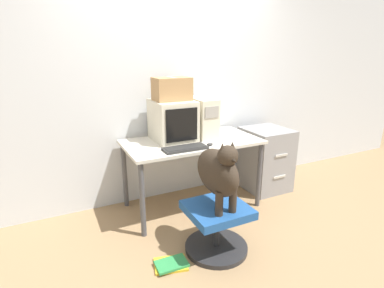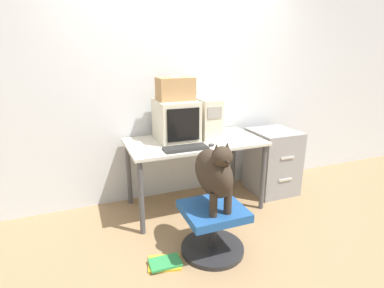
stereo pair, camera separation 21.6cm
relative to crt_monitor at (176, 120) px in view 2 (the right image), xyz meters
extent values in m
plane|color=#937551|center=(0.17, -0.49, -0.98)|extent=(12.00, 12.00, 0.00)
cube|color=silver|center=(0.17, 0.32, 0.32)|extent=(8.00, 0.05, 2.60)
cube|color=beige|center=(0.17, -0.12, -0.22)|extent=(1.42, 0.75, 0.03)
cylinder|color=#4C4C51|center=(-0.49, -0.44, -0.61)|extent=(0.05, 0.05, 0.74)
cylinder|color=#4C4C51|center=(0.83, -0.44, -0.61)|extent=(0.05, 0.05, 0.74)
cylinder|color=#4C4C51|center=(-0.49, 0.21, -0.61)|extent=(0.05, 0.05, 0.74)
cylinder|color=#4C4C51|center=(0.83, 0.21, -0.61)|extent=(0.05, 0.05, 0.74)
cube|color=beige|center=(0.00, 0.00, 0.00)|extent=(0.40, 0.47, 0.42)
cube|color=black|center=(0.00, -0.24, 0.00)|extent=(0.33, 0.01, 0.33)
cube|color=beige|center=(0.34, 0.01, 0.00)|extent=(0.21, 0.46, 0.42)
cube|color=#9E998E|center=(0.34, -0.22, 0.10)|extent=(0.16, 0.01, 0.12)
cube|color=#2D2D2D|center=(-0.03, -0.36, -0.20)|extent=(0.43, 0.18, 0.02)
cube|color=#292928|center=(-0.03, -0.36, -0.18)|extent=(0.39, 0.15, 0.00)
ellipsoid|color=#333333|center=(0.25, -0.36, -0.19)|extent=(0.07, 0.04, 0.03)
cylinder|color=#262628|center=(0.01, -0.92, -0.96)|extent=(0.55, 0.55, 0.04)
cylinder|color=#262628|center=(0.01, -0.92, -0.78)|extent=(0.05, 0.05, 0.31)
cube|color=#1E4C8C|center=(0.01, -0.92, -0.59)|extent=(0.50, 0.47, 0.07)
ellipsoid|color=#33281E|center=(0.01, -0.90, -0.25)|extent=(0.23, 0.54, 0.37)
cylinder|color=#33281E|center=(-0.05, -1.05, -0.45)|extent=(0.06, 0.06, 0.21)
cylinder|color=#33281E|center=(0.08, -1.05, -0.45)|extent=(0.06, 0.06, 0.21)
sphere|color=#33281E|center=(0.01, -1.05, -0.06)|extent=(0.16, 0.16, 0.16)
cone|color=black|center=(0.01, -1.12, -0.08)|extent=(0.07, 0.08, 0.07)
cone|color=#33281E|center=(-0.03, -1.04, 0.00)|extent=(0.06, 0.06, 0.07)
cone|color=#33281E|center=(0.06, -1.04, 0.00)|extent=(0.06, 0.06, 0.07)
torus|color=blue|center=(0.01, -1.03, -0.13)|extent=(0.12, 0.12, 0.02)
cube|color=gray|center=(1.20, -0.09, -0.59)|extent=(0.51, 0.53, 0.77)
cube|color=beige|center=(1.20, -0.37, -0.46)|extent=(0.18, 0.01, 0.02)
cube|color=beige|center=(1.20, -0.37, -0.73)|extent=(0.18, 0.01, 0.02)
cube|color=#A87F51|center=(0.00, 0.00, 0.33)|extent=(0.36, 0.25, 0.23)
cube|color=beige|center=(0.00, 0.00, 0.44)|extent=(0.04, 0.24, 0.00)
cube|color=gold|center=(-0.43, -0.94, -0.97)|extent=(0.30, 0.26, 0.02)
cube|color=#2D8C47|center=(-0.43, -0.96, -0.95)|extent=(0.26, 0.17, 0.02)
camera|label=1|loc=(-1.16, -2.84, 0.68)|focal=28.00mm
camera|label=2|loc=(-0.97, -2.93, 0.68)|focal=28.00mm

